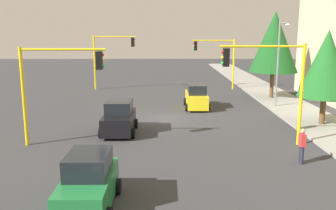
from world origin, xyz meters
TOP-DOWN VIEW (x-y plane):
  - ground_plane at (0.00, 0.00)m, footprint 120.00×120.00m
  - sidewalk_kerb at (-5.00, 10.50)m, footprint 80.00×4.00m
  - lane_arrow_near at (11.51, -3.00)m, footprint 2.40×1.10m
  - traffic_signal_far_right at (-14.00, -5.72)m, footprint 0.36×4.59m
  - traffic_signal_far_left at (-14.00, 5.65)m, footprint 0.36×4.59m
  - traffic_signal_near_right at (6.00, -5.65)m, footprint 0.36×4.59m
  - traffic_signal_near_left at (6.00, 5.68)m, footprint 0.36×4.59m
  - street_lamp_curbside at (-3.61, 9.20)m, footprint 2.15×0.28m
  - tree_roadside_near at (2.00, 10.50)m, footprint 3.46×3.46m
  - tree_roadside_mid at (-8.00, 10.00)m, footprint 4.38×4.38m
  - car_yellow at (-3.94, 2.67)m, footprint 4.05×1.93m
  - car_black at (3.52, -2.72)m, footprint 3.73×2.10m
  - car_green at (13.34, -2.56)m, footprint 3.76×1.96m
  - pedestrian_crossing at (8.97, 6.57)m, footprint 0.40×0.24m

SIDE VIEW (x-z plane):
  - ground_plane at x=0.00m, z-range 0.00..0.00m
  - lane_arrow_near at x=11.51m, z-range -0.54..0.56m
  - sidewalk_kerb at x=-5.00m, z-range 0.00..0.15m
  - car_green at x=13.34m, z-range -0.09..1.88m
  - car_yellow at x=-3.94m, z-range -0.09..1.88m
  - car_black at x=3.52m, z-range -0.09..1.88m
  - pedestrian_crossing at x=8.97m, z-range 0.06..1.76m
  - traffic_signal_near_right at x=6.00m, z-range 1.13..6.51m
  - traffic_signal_far_left at x=-14.00m, z-range 1.14..6.54m
  - traffic_signal_near_left at x=6.00m, z-range 1.16..6.69m
  - traffic_signal_far_right at x=-14.00m, z-range 1.20..7.00m
  - tree_roadside_near at x=2.00m, z-range 0.97..7.26m
  - street_lamp_curbside at x=-3.61m, z-range 0.85..7.85m
  - tree_roadside_mid at x=-8.00m, z-range 1.26..9.27m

